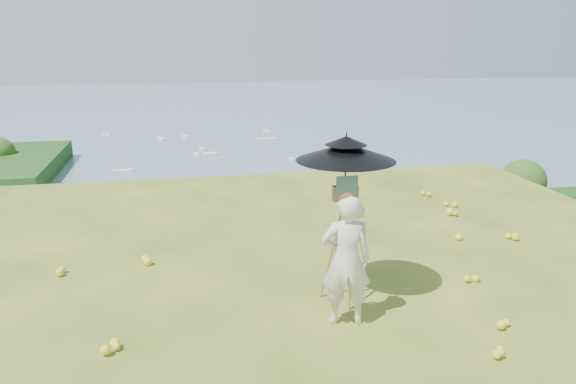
{
  "coord_description": "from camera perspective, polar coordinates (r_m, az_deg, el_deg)",
  "views": [
    {
      "loc": [
        -1.38,
        -6.86,
        3.45
      ],
      "look_at": [
        0.4,
        2.16,
        0.86
      ],
      "focal_mm": 35.0,
      "sensor_mm": 36.0,
      "label": 1
    }
  ],
  "objects": [
    {
      "name": "bay_water",
      "position": [
        249.68,
        -10.8,
        6.79
      ],
      "size": [
        700.0,
        700.0,
        0.0
      ],
      "primitive_type": "plane",
      "color": "slate",
      "rests_on": "ground"
    },
    {
      "name": "wildflowers",
      "position": [
        7.99,
        -0.18,
        -9.38
      ],
      "size": [
        10.0,
        10.5,
        0.12
      ],
      "primitive_type": null,
      "color": "yellow",
      "rests_on": "ground"
    },
    {
      "name": "painter_cap",
      "position": [
        6.58,
        6.12,
        -0.63
      ],
      "size": [
        0.22,
        0.26,
        0.1
      ],
      "primitive_type": null,
      "rotation": [
        0.0,
        0.0,
        0.0
      ],
      "color": "#BD6773",
      "rests_on": "painter"
    },
    {
      "name": "moored_boats",
      "position": [
        172.27,
        -14.62,
        2.74
      ],
      "size": [
        140.0,
        140.0,
        0.7
      ],
      "primitive_type": null,
      "color": "silver",
      "rests_on": "bay_water"
    },
    {
      "name": "ground",
      "position": [
        7.8,
        0.18,
        -10.54
      ],
      "size": [
        14.0,
        14.0,
        0.0
      ],
      "primitive_type": "plane",
      "color": "#4A611B",
      "rests_on": "ground"
    },
    {
      "name": "harbor_town",
      "position": [
        88.25,
        -9.52,
        -6.46
      ],
      "size": [
        110.0,
        22.0,
        5.0
      ],
      "primitive_type": null,
      "color": "silver",
      "rests_on": "shoreline_tier"
    },
    {
      "name": "slope_trees",
      "position": [
        45.76,
        -8.58,
        -8.27
      ],
      "size": [
        110.0,
        50.0,
        6.0
      ],
      "primitive_type": null,
      "color": "#244615",
      "rests_on": "forest_slope"
    },
    {
      "name": "field_easel",
      "position": [
        7.39,
        5.71,
        -4.81
      ],
      "size": [
        0.66,
        0.66,
        1.74
      ],
      "primitive_type": null,
      "rotation": [
        0.0,
        0.0,
        0.0
      ],
      "color": "olive",
      "rests_on": "ground"
    },
    {
      "name": "painter",
      "position": [
        6.83,
        5.93,
        -6.93
      ],
      "size": [
        0.65,
        0.48,
        1.65
      ],
      "primitive_type": "imported",
      "rotation": [
        0.0,
        0.0,
        3.0
      ],
      "color": "silver",
      "rests_on": "ground"
    },
    {
      "name": "sun_umbrella",
      "position": [
        7.13,
        5.86,
        2.7
      ],
      "size": [
        1.48,
        1.48,
        0.85
      ],
      "primitive_type": null,
      "rotation": [
        0.0,
        0.0,
        -0.19
      ],
      "color": "black",
      "rests_on": "field_easel"
    },
    {
      "name": "shoreline_tier",
      "position": [
        90.87,
        -9.33,
        -10.26
      ],
      "size": [
        170.0,
        28.0,
        8.0
      ],
      "primitive_type": "cube",
      "color": "gray",
      "rests_on": "bay_water"
    }
  ]
}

